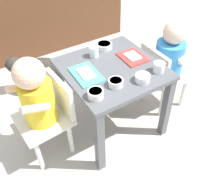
{
  "coord_description": "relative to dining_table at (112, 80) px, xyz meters",
  "views": [
    {
      "loc": [
        -0.62,
        -0.96,
        1.29
      ],
      "look_at": [
        0.0,
        0.0,
        0.31
      ],
      "focal_mm": 39.25,
      "sensor_mm": 36.0,
      "label": 1
    }
  ],
  "objects": [
    {
      "name": "food_tray_right",
      "position": [
        0.16,
        0.02,
        0.1
      ],
      "size": [
        0.14,
        0.18,
        0.02
      ],
      "color": "red",
      "rests_on": "dining_table"
    },
    {
      "name": "dining_table",
      "position": [
        0.0,
        0.0,
        0.0
      ],
      "size": [
        0.54,
        0.55,
        0.48
      ],
      "color": "#515459",
      "rests_on": "ground"
    },
    {
      "name": "seated_child_left",
      "position": [
        -0.43,
        0.04,
        0.03
      ],
      "size": [
        0.3,
        0.3,
        0.67
      ],
      "color": "silver",
      "rests_on": "ground"
    },
    {
      "name": "veggie_bowl_far",
      "position": [
        -0.2,
        -0.17,
        0.11
      ],
      "size": [
        0.08,
        0.08,
        0.04
      ],
      "color": "white",
      "rests_on": "dining_table"
    },
    {
      "name": "food_tray_left",
      "position": [
        -0.16,
        0.02,
        0.1
      ],
      "size": [
        0.14,
        0.21,
        0.02
      ],
      "color": "#4CC6BC",
      "rests_on": "dining_table"
    },
    {
      "name": "ground_plane",
      "position": [
        0.0,
        0.0,
        -0.39
      ],
      "size": [
        7.0,
        7.0,
        0.0
      ],
      "primitive_type": "plane",
      "color": "#B2ADA3"
    },
    {
      "name": "cereal_bowl_left_side",
      "position": [
        -0.07,
        -0.15,
        0.11
      ],
      "size": [
        0.08,
        0.08,
        0.03
      ],
      "color": "white",
      "rests_on": "dining_table"
    },
    {
      "name": "kitchen_cabinet_back",
      "position": [
        0.0,
        1.26,
        0.04
      ],
      "size": [
        1.63,
        0.34,
        0.85
      ],
      "primitive_type": "cube",
      "color": "#56331E",
      "rests_on": "ground"
    },
    {
      "name": "water_cup_right",
      "position": [
        -0.03,
        0.16,
        0.12
      ],
      "size": [
        0.06,
        0.06,
        0.06
      ],
      "color": "white",
      "rests_on": "dining_table"
    },
    {
      "name": "water_cup_left",
      "position": [
        0.2,
        -0.17,
        0.11
      ],
      "size": [
        0.06,
        0.06,
        0.06
      ],
      "color": "white",
      "rests_on": "dining_table"
    },
    {
      "name": "seated_child_right",
      "position": [
        0.43,
        -0.02,
        0.02
      ],
      "size": [
        0.28,
        0.28,
        0.65
      ],
      "color": "silver",
      "rests_on": "ground"
    },
    {
      "name": "dog",
      "position": [
        -0.27,
        0.6,
        -0.17
      ],
      "size": [
        0.43,
        0.32,
        0.32
      ],
      "color": "#332D28",
      "rests_on": "ground"
    },
    {
      "name": "cereal_bowl_right_side",
      "position": [
        0.07,
        0.21,
        0.11
      ],
      "size": [
        0.1,
        0.1,
        0.03
      ],
      "color": "white",
      "rests_on": "dining_table"
    },
    {
      "name": "veggie_bowl_near",
      "position": [
        0.07,
        -0.19,
        0.11
      ],
      "size": [
        0.08,
        0.08,
        0.04
      ],
      "color": "white",
      "rests_on": "dining_table"
    }
  ]
}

